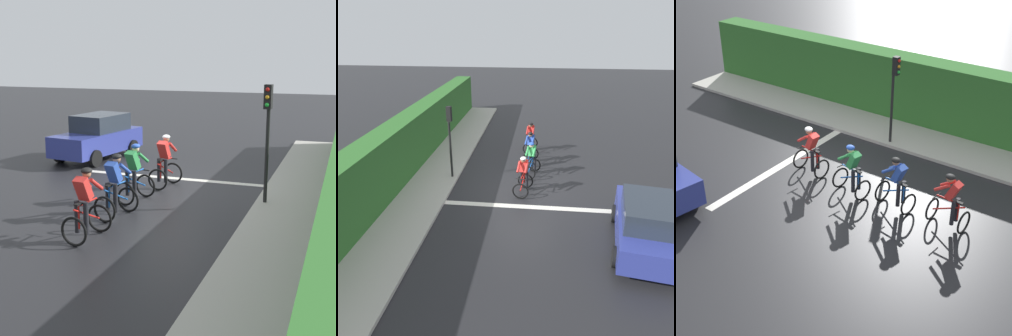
{
  "view_description": "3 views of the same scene",
  "coord_description": "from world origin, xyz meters",
  "views": [
    {
      "loc": [
        -5.33,
        14.38,
        4.15
      ],
      "look_at": [
        -0.65,
        1.28,
        1.0
      ],
      "focal_mm": 54.59,
      "sensor_mm": 36.0,
      "label": 1
    },
    {
      "loc": [
        0.72,
        -13.17,
        6.76
      ],
      "look_at": [
        -0.77,
        0.29,
        0.85
      ],
      "focal_mm": 36.66,
      "sensor_mm": 36.0,
      "label": 2
    },
    {
      "loc": [
        11.42,
        9.15,
        8.7
      ],
      "look_at": [
        0.13,
        1.09,
        0.71
      ],
      "focal_mm": 54.98,
      "sensor_mm": 36.0,
      "label": 3
    }
  ],
  "objects": [
    {
      "name": "ground_plane",
      "position": [
        0.0,
        0.0,
        0.0
      ],
      "size": [
        80.0,
        80.0,
        0.0
      ],
      "primitive_type": "plane",
      "color": "black"
    },
    {
      "name": "sidewalk_kerb",
      "position": [
        -4.43,
        2.0,
        0.06
      ],
      "size": [
        2.8,
        23.87,
        0.12
      ],
      "primitive_type": "cube",
      "color": "#ADA89E",
      "rests_on": "ground"
    },
    {
      "name": "stone_wall_low",
      "position": [
        -5.33,
        2.0,
        0.3
      ],
      "size": [
        0.44,
        23.87,
        0.59
      ],
      "primitive_type": "cube",
      "color": "tan",
      "rests_on": "ground"
    },
    {
      "name": "hedge_wall",
      "position": [
        -5.63,
        2.0,
        1.3
      ],
      "size": [
        1.1,
        23.87,
        2.59
      ],
      "primitive_type": "cube",
      "color": "#2D6628",
      "rests_on": "ground"
    },
    {
      "name": "road_marking_stop_line",
      "position": [
        0.0,
        -1.47,
        0.0
      ],
      "size": [
        7.0,
        0.3,
        0.01
      ],
      "primitive_type": "cube",
      "color": "silver",
      "rests_on": "ground"
    },
    {
      "name": "cyclist_lead",
      "position": [
        0.1,
        4.68,
        0.8
      ],
      "size": [
        0.79,
        1.14,
        1.66
      ],
      "color": "black",
      "rests_on": "ground"
    },
    {
      "name": "cyclist_second",
      "position": [
        0.16,
        3.01,
        0.8
      ],
      "size": [
        0.87,
        1.19,
        1.66
      ],
      "color": "black",
      "rests_on": "ground"
    },
    {
      "name": "cyclist_mid",
      "position": [
        0.28,
        1.51,
        0.8
      ],
      "size": [
        0.9,
        1.2,
        1.66
      ],
      "color": "black",
      "rests_on": "ground"
    },
    {
      "name": "cyclist_fourth",
      "position": [
        0.02,
        -0.3,
        0.8
      ],
      "size": [
        0.83,
        1.17,
        1.66
      ],
      "color": "black",
      "rests_on": "ground"
    },
    {
      "name": "traffic_light_near_crossing",
      "position": [
        -3.29,
        0.79,
        2.22
      ],
      "size": [
        0.22,
        0.31,
        3.34
      ],
      "color": "black",
      "rests_on": "ground"
    }
  ]
}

